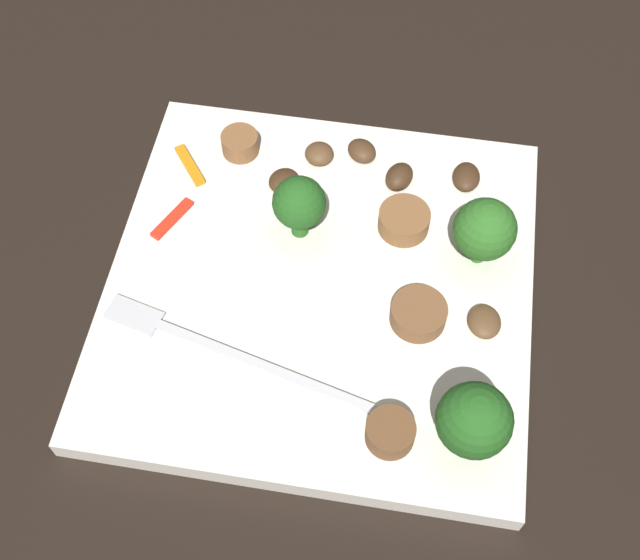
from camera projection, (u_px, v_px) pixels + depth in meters
name	position (u px, v px, depth m)	size (l,w,h in m)	color
ground_plane	(320.00, 293.00, 0.55)	(1.40, 1.40, 0.00)	black
plate	(320.00, 286.00, 0.54)	(0.27, 0.27, 0.02)	white
fork	(217.00, 348.00, 0.51)	(0.18, 0.06, 0.00)	silver
broccoli_floret_0	(485.00, 230.00, 0.52)	(0.04, 0.04, 0.05)	#347525
broccoli_floret_1	(299.00, 204.00, 0.53)	(0.03, 0.03, 0.05)	#296420
broccoli_floret_2	(474.00, 421.00, 0.45)	(0.04, 0.04, 0.06)	#296420
sausage_slice_0	(240.00, 143.00, 0.59)	(0.03, 0.03, 0.02)	brown
sausage_slice_1	(418.00, 314.00, 0.51)	(0.04, 0.04, 0.01)	brown
sausage_slice_2	(390.00, 433.00, 0.47)	(0.03, 0.03, 0.02)	brown
sausage_slice_3	(404.00, 221.00, 0.55)	(0.03, 0.03, 0.02)	brown
mushroom_0	(319.00, 154.00, 0.58)	(0.02, 0.02, 0.01)	brown
mushroom_1	(362.00, 151.00, 0.58)	(0.02, 0.02, 0.01)	#4C331E
mushroom_2	(466.00, 177.00, 0.57)	(0.03, 0.02, 0.01)	#422B19
mushroom_3	(399.00, 177.00, 0.57)	(0.02, 0.02, 0.01)	#422B19
mushroom_4	(284.00, 181.00, 0.57)	(0.02, 0.02, 0.01)	#422B19
mushroom_5	(484.00, 322.00, 0.51)	(0.02, 0.02, 0.01)	brown
pepper_strip_0	(172.00, 219.00, 0.56)	(0.04, 0.01, 0.00)	red
pepper_strip_1	(190.00, 165.00, 0.58)	(0.04, 0.01, 0.00)	orange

